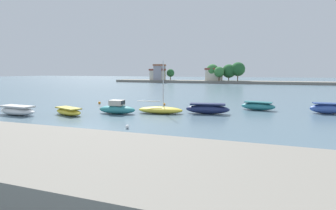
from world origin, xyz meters
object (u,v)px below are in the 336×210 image
Objects in this scene: moored_boat_5 at (258,106)px; moored_boat_6 at (328,108)px; moored_boat_2 at (117,109)px; moored_boat_4 at (208,109)px; moored_boat_3 at (160,110)px; moored_boat_1 at (69,111)px; mooring_buoy_1 at (164,104)px; moored_boat_0 at (17,111)px; mooring_buoy_0 at (127,127)px; mooring_buoy_2 at (99,103)px.

moored_boat_6 is at bearing 4.79° from moored_boat_5.
moored_boat_2 is 10.26m from moored_boat_4.
moored_boat_1 is at bearing -161.81° from moored_boat_3.
moored_boat_6 reaches higher than moored_boat_5.
moored_boat_4 is (14.25, 6.01, 0.17)m from moored_boat_1.
moored_boat_3 is at bearing -73.16° from mooring_buoy_1.
moored_boat_0 is at bearing -165.92° from moored_boat_4.
moored_boat_1 is 5.26m from moored_boat_2.
moored_boat_1 is 1.03× the size of moored_boat_2.
moored_boat_6 is (27.12, 10.65, 0.19)m from moored_boat_1.
moored_boat_1 reaches higher than mooring_buoy_0.
moored_boat_1 is at bearing -144.01° from moored_boat_5.
moored_boat_0 is at bearing -104.47° from mooring_buoy_2.
moored_boat_3 is 15.65× the size of mooring_buoy_2.
moored_boat_0 is at bearing 171.40° from mooring_buoy_0.
moored_boat_6 is at bearing 15.52° from moored_boat_2.
mooring_buoy_1 is (-20.01, 0.46, -0.41)m from moored_boat_6.
moored_boat_3 is at bearing 92.04° from mooring_buoy_0.
moored_boat_5 reaches higher than moored_boat_1.
moored_boat_3 reaches higher than moored_boat_4.
moored_boat_4 is 7.25m from moored_boat_5.
mooring_buoy_2 is at bearing -170.33° from mooring_buoy_1.
moored_boat_5 is at bearing 24.47° from moored_boat_3.
moored_boat_4 is 1.21× the size of moored_boat_5.
moored_boat_3 is 1.52× the size of moored_boat_6.
moored_boat_3 reaches higher than mooring_buoy_0.
moored_boat_4 reaches higher than moored_boat_0.
moored_boat_3 is at bearing -165.97° from moored_boat_6.
moored_boat_0 is 1.12× the size of moored_boat_1.
moored_boat_2 is at bearing 50.56° from moored_boat_1.
moored_boat_2 is at bearing -44.72° from mooring_buoy_2.
mooring_buoy_0 is at bearing -81.27° from mooring_buoy_1.
moored_boat_3 is (4.56, 1.83, -0.17)m from moored_boat_2.
moored_boat_1 is at bearing -75.76° from mooring_buoy_2.
moored_boat_0 is 13.43× the size of mooring_buoy_2.
mooring_buoy_1 is at bearing 69.33° from moored_boat_2.
moored_boat_4 is at bearing 15.39° from moored_boat_2.
mooring_buoy_1 is (12.45, 12.97, -0.32)m from moored_boat_0.
moored_boat_3 reaches higher than moored_boat_1.
moored_boat_5 reaches higher than mooring_buoy_1.
moored_boat_6 is 11.98× the size of mooring_buoy_0.
moored_boat_4 is 8.79m from mooring_buoy_1.
mooring_buoy_0 is (-10.14, -15.01, -0.34)m from moored_boat_5.
moored_boat_0 reaches higher than mooring_buoy_2.
moored_boat_2 is 1.06× the size of moored_boat_5.
moored_boat_5 is 12.48m from mooring_buoy_1.
moored_boat_4 is 15.42× the size of mooring_buoy_0.
moored_boat_1 is at bearing 23.21° from moored_boat_0.
moored_boat_1 is 9.79m from mooring_buoy_2.
moored_boat_2 is 8.26m from mooring_buoy_0.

